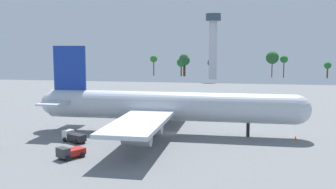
% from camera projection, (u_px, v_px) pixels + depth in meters
% --- Properties ---
extents(ground_plane, '(233.87, 233.87, 0.00)m').
position_uv_depth(ground_plane, '(168.00, 133.00, 85.70)').
color(ground_plane, slate).
extents(cargo_airplane, '(58.47, 53.57, 18.79)m').
position_uv_depth(cargo_airplane, '(167.00, 107.00, 85.02)').
color(cargo_airplane, silver).
rests_on(cargo_airplane, ground_plane).
extents(fuel_truck, '(4.33, 5.07, 2.04)m').
position_uv_depth(fuel_truck, '(70.00, 152.00, 66.68)').
color(fuel_truck, '#333338').
rests_on(fuel_truck, ground_plane).
extents(pushback_tractor, '(5.42, 3.88, 2.51)m').
position_uv_depth(pushback_tractor, '(74.00, 103.00, 120.96)').
color(pushback_tractor, yellow).
rests_on(pushback_tractor, ground_plane).
extents(catering_truck, '(5.48, 4.04, 2.21)m').
position_uv_depth(catering_truck, '(73.00, 136.00, 77.85)').
color(catering_truck, silver).
rests_on(catering_truck, ground_plane).
extents(safety_cone_nose, '(0.57, 0.57, 0.81)m').
position_uv_depth(safety_cone_nose, '(296.00, 138.00, 79.70)').
color(safety_cone_nose, orange).
rests_on(safety_cone_nose, ground_plane).
extents(control_tower, '(8.42, 8.42, 36.44)m').
position_uv_depth(control_tower, '(213.00, 40.00, 221.05)').
color(control_tower, silver).
rests_on(control_tower, ground_plane).
extents(tree_line_backdrop, '(107.06, 7.50, 15.49)m').
position_uv_depth(tree_line_backdrop, '(225.00, 60.00, 239.02)').
color(tree_line_backdrop, '#51381E').
rests_on(tree_line_backdrop, ground_plane).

